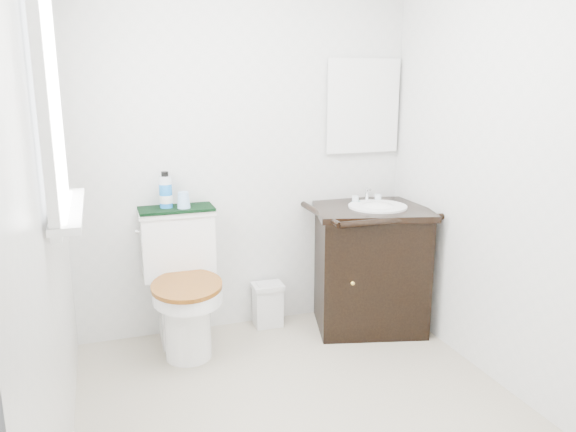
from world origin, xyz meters
TOP-DOWN VIEW (x-y plane):
  - floor at (0.00, 0.00)m, footprint 2.40×2.40m
  - wall_back at (0.00, 1.20)m, footprint 2.40×0.00m
  - wall_front at (0.00, -1.20)m, footprint 2.40×0.00m
  - wall_left at (-1.10, 0.00)m, footprint 0.00×2.40m
  - wall_right at (1.10, 0.00)m, footprint 0.00×2.40m
  - window at (-1.07, 0.25)m, footprint 0.02×0.70m
  - mirror at (0.82, 1.18)m, footprint 0.50×0.02m
  - toilet at (-0.46, 0.97)m, footprint 0.47×0.66m
  - vanity at (0.77, 0.90)m, footprint 0.85×0.78m
  - trash_bin at (0.12, 1.10)m, footprint 0.21×0.17m
  - towel at (-0.46, 1.09)m, footprint 0.45×0.22m
  - mouthwash_bottle at (-0.52, 1.11)m, footprint 0.08×0.08m
  - cup at (-0.42, 1.06)m, footprint 0.08×0.08m
  - soap_bar at (0.72, 1.03)m, footprint 0.07×0.05m

SIDE VIEW (x-z plane):
  - floor at x=0.00m, z-range 0.00..0.00m
  - trash_bin at x=0.12m, z-range 0.00..0.30m
  - toilet at x=-0.46m, z-range -0.05..0.79m
  - vanity at x=0.77m, z-range -0.03..0.89m
  - soap_bar at x=0.72m, z-range 0.82..0.84m
  - towel at x=-0.46m, z-range 0.85..0.86m
  - cup at x=-0.42m, z-range 0.86..0.96m
  - mouthwash_bottle at x=-0.52m, z-range 0.86..1.08m
  - wall_back at x=0.00m, z-range 0.00..2.40m
  - wall_front at x=0.00m, z-range 0.00..2.40m
  - wall_left at x=-1.10m, z-range 0.00..2.40m
  - wall_right at x=1.10m, z-range 0.00..2.40m
  - mirror at x=0.82m, z-range 1.15..1.75m
  - window at x=-1.07m, z-range 1.10..2.00m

